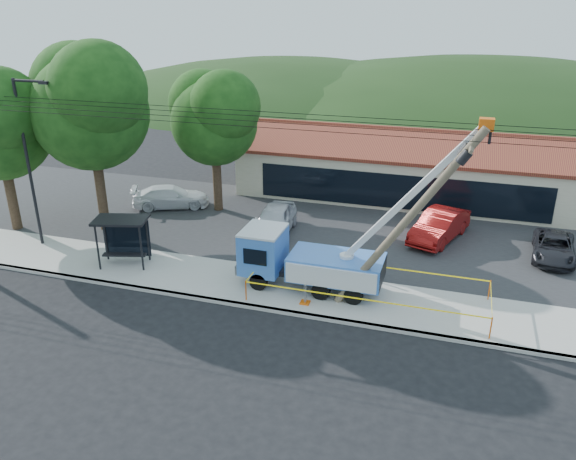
# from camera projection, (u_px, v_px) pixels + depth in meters

# --- Properties ---
(ground) EXTENTS (120.00, 120.00, 0.00)m
(ground) POSITION_uv_depth(u_px,v_px,m) (247.00, 335.00, 22.65)
(ground) COLOR black
(ground) RESTS_ON ground
(curb) EXTENTS (60.00, 0.25, 0.15)m
(curb) POSITION_uv_depth(u_px,v_px,m) (264.00, 309.00, 24.47)
(curb) COLOR #B0ACA5
(curb) RESTS_ON ground
(sidewalk) EXTENTS (60.00, 4.00, 0.15)m
(sidewalk) POSITION_uv_depth(u_px,v_px,m) (278.00, 289.00, 26.15)
(sidewalk) COLOR #B0ACA5
(sidewalk) RESTS_ON ground
(parking_lot) EXTENTS (60.00, 12.00, 0.10)m
(parking_lot) POSITION_uv_depth(u_px,v_px,m) (320.00, 228.00, 33.22)
(parking_lot) COLOR #28282B
(parking_lot) RESTS_ON ground
(strip_mall) EXTENTS (22.50, 8.53, 4.67)m
(strip_mall) POSITION_uv_depth(u_px,v_px,m) (406.00, 168.00, 38.46)
(strip_mall) COLOR #BAB094
(strip_mall) RESTS_ON ground
(streetlight) EXTENTS (2.13, 0.22, 9.00)m
(streetlight) POSITION_uv_depth(u_px,v_px,m) (29.00, 152.00, 28.86)
(streetlight) COLOR black
(streetlight) RESTS_ON ground
(tree_west_near) EXTENTS (7.56, 6.72, 10.80)m
(tree_west_near) POSITION_uv_depth(u_px,v_px,m) (89.00, 101.00, 30.17)
(tree_west_near) COLOR #332316
(tree_west_near) RESTS_ON ground
(tree_lot) EXTENTS (6.30, 5.60, 8.94)m
(tree_lot) POSITION_uv_depth(u_px,v_px,m) (214.00, 114.00, 33.70)
(tree_lot) COLOR #332316
(tree_lot) RESTS_ON ground
(hill_west) EXTENTS (78.40, 56.00, 28.00)m
(hill_west) POSITION_uv_depth(u_px,v_px,m) (291.00, 101.00, 75.35)
(hill_west) COLOR #1A3412
(hill_west) RESTS_ON ground
(hill_center) EXTENTS (89.60, 64.00, 32.00)m
(hill_center) POSITION_uv_depth(u_px,v_px,m) (487.00, 111.00, 68.43)
(hill_center) COLOR #1A3412
(hill_center) RESTS_ON ground
(utility_truck) EXTENTS (10.42, 3.55, 8.30)m
(utility_truck) POSITION_uv_depth(u_px,v_px,m) (308.00, 259.00, 25.69)
(utility_truck) COLOR black
(utility_truck) RESTS_ON ground
(leaning_pole) EXTENTS (5.58, 1.88, 8.25)m
(leaning_pole) POSITION_uv_depth(u_px,v_px,m) (413.00, 214.00, 22.45)
(leaning_pole) COLOR brown
(leaning_pole) RESTS_ON ground
(bus_shelter) EXTENTS (2.88, 2.20, 2.47)m
(bus_shelter) POSITION_uv_depth(u_px,v_px,m) (123.00, 230.00, 27.87)
(bus_shelter) COLOR black
(bus_shelter) RESTS_ON ground
(caution_tape) EXTENTS (10.36, 3.33, 0.96)m
(caution_tape) POSITION_uv_depth(u_px,v_px,m) (368.00, 285.00, 24.78)
(caution_tape) COLOR #E1570C
(caution_tape) RESTS_ON ground
(car_silver) EXTENTS (2.32, 4.96, 1.64)m
(car_silver) POSITION_uv_depth(u_px,v_px,m) (275.00, 235.00, 32.33)
(car_silver) COLOR silver
(car_silver) RESTS_ON ground
(car_red) EXTENTS (3.30, 5.29, 1.65)m
(car_red) POSITION_uv_depth(u_px,v_px,m) (438.00, 241.00, 31.53)
(car_red) COLOR maroon
(car_red) RESTS_ON ground
(car_white) EXTENTS (5.22, 3.83, 1.40)m
(car_white) POSITION_uv_depth(u_px,v_px,m) (172.00, 208.00, 36.47)
(car_white) COLOR white
(car_white) RESTS_ON ground
(car_dark) EXTENTS (2.40, 4.52, 1.21)m
(car_dark) POSITION_uv_depth(u_px,v_px,m) (552.00, 260.00, 29.27)
(car_dark) COLOR black
(car_dark) RESTS_ON ground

